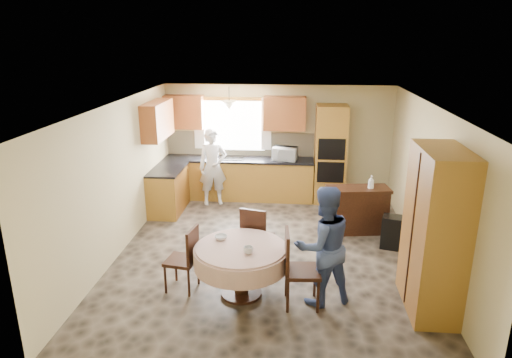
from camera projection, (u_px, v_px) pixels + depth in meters
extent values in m
cube|color=brown|center=(269.00, 254.00, 7.68)|extent=(5.00, 6.00, 0.01)
cube|color=white|center=(270.00, 105.00, 6.92)|extent=(5.00, 6.00, 0.01)
cube|color=tan|center=(278.00, 142.00, 10.15)|extent=(5.00, 0.02, 2.50)
cube|color=tan|center=(251.00, 278.00, 4.45)|extent=(5.00, 0.02, 2.50)
cube|color=tan|center=(118.00, 179.00, 7.51)|extent=(0.02, 6.00, 2.50)
cube|color=tan|center=(430.00, 188.00, 7.09)|extent=(0.02, 6.00, 2.50)
cube|color=white|center=(233.00, 125.00, 10.11)|extent=(1.40, 0.03, 1.10)
cube|color=white|center=(199.00, 123.00, 10.11)|extent=(0.22, 0.02, 1.15)
cube|color=white|center=(266.00, 124.00, 9.98)|extent=(0.22, 0.02, 1.15)
cube|color=gold|center=(239.00, 179.00, 10.18)|extent=(3.30, 0.60, 0.88)
cube|color=black|center=(238.00, 159.00, 10.04)|extent=(3.30, 0.64, 0.04)
cube|color=gold|center=(169.00, 191.00, 9.44)|extent=(0.60, 1.20, 0.88)
cube|color=black|center=(167.00, 169.00, 9.30)|extent=(0.64, 1.20, 0.04)
cube|color=tan|center=(240.00, 144.00, 10.23)|extent=(3.30, 0.02, 0.55)
cube|color=#BE662F|center=(184.00, 112.00, 9.97)|extent=(0.85, 0.33, 0.72)
cube|color=#BE662F|center=(285.00, 113.00, 9.78)|extent=(0.90, 0.33, 0.72)
cube|color=#BE662F|center=(157.00, 120.00, 9.01)|extent=(0.33, 1.20, 0.72)
cube|color=gold|center=(330.00, 154.00, 9.82)|extent=(0.66, 0.62, 2.12)
cube|color=black|center=(332.00, 149.00, 9.46)|extent=(0.56, 0.01, 0.45)
cube|color=black|center=(330.00, 172.00, 9.61)|extent=(0.56, 0.01, 0.45)
cone|color=beige|center=(229.00, 105.00, 9.50)|extent=(0.36, 0.36, 0.18)
cube|color=#3C1F10|center=(357.00, 211.00, 8.43)|extent=(1.19, 0.63, 0.81)
cube|color=black|center=(394.00, 232.00, 7.82)|extent=(0.48, 0.39, 0.57)
cube|color=gold|center=(435.00, 232.00, 5.86)|extent=(0.58, 1.15, 2.20)
cylinder|color=#3C1F10|center=(241.00, 273.00, 6.38)|extent=(0.19, 0.19, 0.68)
cylinder|color=#3C1F10|center=(241.00, 293.00, 6.48)|extent=(0.58, 0.58, 0.04)
cylinder|color=beige|center=(241.00, 248.00, 6.26)|extent=(1.25, 1.25, 0.05)
cylinder|color=beige|center=(241.00, 257.00, 6.30)|extent=(1.31, 1.31, 0.27)
cube|color=#3C1F10|center=(181.00, 261.00, 6.50)|extent=(0.48, 0.48, 0.05)
cube|color=#3C1F10|center=(193.00, 245.00, 6.38)|extent=(0.11, 0.40, 0.49)
cylinder|color=#3C1F10|center=(167.00, 281.00, 6.42)|extent=(0.04, 0.04, 0.43)
cylinder|color=#3C1F10|center=(192.00, 282.00, 6.39)|extent=(0.04, 0.04, 0.43)
cylinder|color=#3C1F10|center=(173.00, 269.00, 6.76)|extent=(0.04, 0.04, 0.43)
cylinder|color=#3C1F10|center=(197.00, 270.00, 6.73)|extent=(0.04, 0.04, 0.43)
cube|color=#3C1F10|center=(257.00, 237.00, 7.19)|extent=(0.54, 0.54, 0.05)
cube|color=#3C1F10|center=(253.00, 226.00, 6.92)|extent=(0.41, 0.15, 0.52)
cylinder|color=#3C1F10|center=(244.00, 257.00, 7.10)|extent=(0.04, 0.04, 0.45)
cylinder|color=#3C1F10|center=(268.00, 258.00, 7.07)|extent=(0.04, 0.04, 0.45)
cylinder|color=#3C1F10|center=(247.00, 246.00, 7.45)|extent=(0.04, 0.04, 0.45)
cylinder|color=#3C1F10|center=(270.00, 247.00, 7.42)|extent=(0.04, 0.04, 0.45)
cube|color=#3C1F10|center=(302.00, 271.00, 6.10)|extent=(0.50, 0.50, 0.06)
cube|color=#3C1F10|center=(287.00, 251.00, 6.01)|extent=(0.08, 0.44, 0.55)
cylinder|color=#3C1F10|center=(287.00, 296.00, 6.01)|extent=(0.04, 0.04, 0.48)
cylinder|color=#3C1F10|center=(317.00, 297.00, 5.97)|extent=(0.04, 0.04, 0.48)
cylinder|color=#3C1F10|center=(287.00, 280.00, 6.38)|extent=(0.04, 0.04, 0.48)
cylinder|color=#3C1F10|center=(316.00, 282.00, 6.35)|extent=(0.04, 0.04, 0.48)
cube|color=gold|center=(424.00, 165.00, 7.31)|extent=(0.05, 0.61, 0.51)
cube|color=silver|center=(423.00, 165.00, 7.31)|extent=(0.01, 0.51, 0.40)
imported|color=silver|center=(285.00, 154.00, 9.86)|extent=(0.57, 0.44, 0.29)
imported|color=silver|center=(213.00, 167.00, 9.72)|extent=(0.69, 0.56, 1.65)
imported|color=#3E5188|center=(323.00, 246.00, 6.07)|extent=(1.00, 0.90, 1.67)
imported|color=#B2B2B2|center=(340.00, 189.00, 8.32)|extent=(0.27, 0.27, 0.05)
imported|color=silver|center=(371.00, 183.00, 8.24)|extent=(0.14, 0.14, 0.29)
imported|color=#B2B2B2|center=(248.00, 250.00, 6.04)|extent=(0.14, 0.14, 0.10)
imported|color=#B2B2B2|center=(221.00, 237.00, 6.48)|extent=(0.20, 0.20, 0.06)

